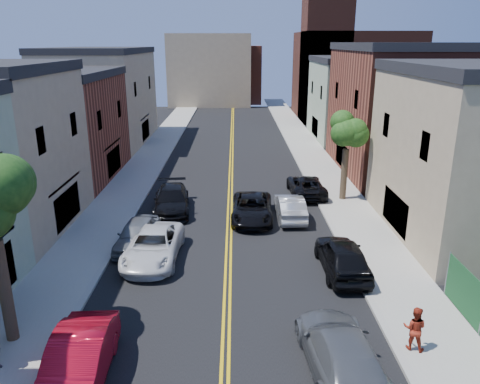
{
  "coord_description": "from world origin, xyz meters",
  "views": [
    {
      "loc": [
        0.37,
        -0.79,
        10.61
      ],
      "look_at": [
        0.65,
        25.81,
        2.0
      ],
      "focal_mm": 34.71,
      "sensor_mm": 36.0,
      "label": 1
    }
  ],
  "objects_px": {
    "black_car_left": "(172,200)",
    "black_car_right": "(342,256)",
    "black_suv_lane": "(252,208)",
    "pedestrian_right": "(415,328)",
    "silver_car_right": "(290,207)",
    "grey_car_left": "(137,234)",
    "white_pickup": "(153,246)",
    "grey_car_right": "(341,352)",
    "red_sedan": "(78,362)",
    "dark_car_right_far": "(306,186)"
  },
  "relations": [
    {
      "from": "black_car_left",
      "to": "black_car_right",
      "type": "bearing_deg",
      "value": -48.43
    },
    {
      "from": "black_car_right",
      "to": "black_suv_lane",
      "type": "relative_size",
      "value": 0.93
    },
    {
      "from": "pedestrian_right",
      "to": "silver_car_right",
      "type": "bearing_deg",
      "value": -53.3
    },
    {
      "from": "black_car_right",
      "to": "silver_car_right",
      "type": "distance_m",
      "value": 7.46
    },
    {
      "from": "grey_car_left",
      "to": "black_suv_lane",
      "type": "height_order",
      "value": "grey_car_left"
    },
    {
      "from": "grey_car_left",
      "to": "black_car_right",
      "type": "bearing_deg",
      "value": -11.18
    },
    {
      "from": "white_pickup",
      "to": "black_suv_lane",
      "type": "bearing_deg",
      "value": 48.88
    },
    {
      "from": "black_car_right",
      "to": "grey_car_left",
      "type": "bearing_deg",
      "value": -16.74
    },
    {
      "from": "grey_car_left",
      "to": "black_car_left",
      "type": "bearing_deg",
      "value": 83.36
    },
    {
      "from": "grey_car_right",
      "to": "pedestrian_right",
      "type": "bearing_deg",
      "value": -163.65
    },
    {
      "from": "red_sedan",
      "to": "black_car_left",
      "type": "relative_size",
      "value": 0.92
    },
    {
      "from": "white_pickup",
      "to": "dark_car_right_far",
      "type": "height_order",
      "value": "white_pickup"
    },
    {
      "from": "grey_car_right",
      "to": "black_car_right",
      "type": "bearing_deg",
      "value": -106.96
    },
    {
      "from": "red_sedan",
      "to": "black_suv_lane",
      "type": "relative_size",
      "value": 0.94
    },
    {
      "from": "red_sedan",
      "to": "black_car_right",
      "type": "distance_m",
      "value": 12.73
    },
    {
      "from": "grey_car_right",
      "to": "black_car_right",
      "type": "xyz_separation_m",
      "value": [
        1.64,
        7.14,
        0.04
      ]
    },
    {
      "from": "red_sedan",
      "to": "grey_car_left",
      "type": "distance_m",
      "value": 10.57
    },
    {
      "from": "white_pickup",
      "to": "black_car_right",
      "type": "bearing_deg",
      "value": -7.06
    },
    {
      "from": "red_sedan",
      "to": "black_car_left",
      "type": "xyz_separation_m",
      "value": [
        0.9,
        16.15,
        -0.03
      ]
    },
    {
      "from": "grey_car_left",
      "to": "pedestrian_right",
      "type": "height_order",
      "value": "pedestrian_right"
    },
    {
      "from": "black_suv_lane",
      "to": "silver_car_right",
      "type": "bearing_deg",
      "value": 7.2
    },
    {
      "from": "white_pickup",
      "to": "grey_car_right",
      "type": "height_order",
      "value": "grey_car_right"
    },
    {
      "from": "silver_car_right",
      "to": "dark_car_right_far",
      "type": "relative_size",
      "value": 0.88
    },
    {
      "from": "grey_car_right",
      "to": "dark_car_right_far",
      "type": "bearing_deg",
      "value": -98.97
    },
    {
      "from": "black_car_right",
      "to": "silver_car_right",
      "type": "relative_size",
      "value": 1.09
    },
    {
      "from": "grey_car_left",
      "to": "grey_car_right",
      "type": "height_order",
      "value": "grey_car_right"
    },
    {
      "from": "white_pickup",
      "to": "pedestrian_right",
      "type": "distance_m",
      "value": 12.91
    },
    {
      "from": "black_car_left",
      "to": "black_suv_lane",
      "type": "distance_m",
      "value": 5.42
    },
    {
      "from": "red_sedan",
      "to": "pedestrian_right",
      "type": "xyz_separation_m",
      "value": [
        11.4,
        1.52,
        0.15
      ]
    },
    {
      "from": "grey_car_left",
      "to": "pedestrian_right",
      "type": "bearing_deg",
      "value": -33.24
    },
    {
      "from": "grey_car_left",
      "to": "silver_car_right",
      "type": "height_order",
      "value": "grey_car_left"
    },
    {
      "from": "red_sedan",
      "to": "black_suv_lane",
      "type": "distance_m",
      "value": 15.89
    },
    {
      "from": "red_sedan",
      "to": "dark_car_right_far",
      "type": "relative_size",
      "value": 0.97
    },
    {
      "from": "white_pickup",
      "to": "black_suv_lane",
      "type": "relative_size",
      "value": 1.03
    },
    {
      "from": "grey_car_right",
      "to": "dark_car_right_far",
      "type": "height_order",
      "value": "grey_car_right"
    },
    {
      "from": "black_car_right",
      "to": "pedestrian_right",
      "type": "distance_m",
      "value": 6.2
    },
    {
      "from": "white_pickup",
      "to": "black_car_right",
      "type": "distance_m",
      "value": 9.41
    },
    {
      "from": "red_sedan",
      "to": "white_pickup",
      "type": "bearing_deg",
      "value": 81.71
    },
    {
      "from": "black_car_left",
      "to": "silver_car_right",
      "type": "xyz_separation_m",
      "value": [
        7.6,
        -1.27,
        -0.05
      ]
    },
    {
      "from": "grey_car_left",
      "to": "dark_car_right_far",
      "type": "distance_m",
      "value": 13.71
    },
    {
      "from": "grey_car_left",
      "to": "red_sedan",
      "type": "bearing_deg",
      "value": -84.2
    },
    {
      "from": "grey_car_left",
      "to": "dark_car_right_far",
      "type": "relative_size",
      "value": 0.87
    },
    {
      "from": "silver_car_right",
      "to": "dark_car_right_far",
      "type": "distance_m",
      "value": 4.91
    },
    {
      "from": "black_car_left",
      "to": "pedestrian_right",
      "type": "height_order",
      "value": "pedestrian_right"
    },
    {
      "from": "dark_car_right_far",
      "to": "pedestrian_right",
      "type": "height_order",
      "value": "pedestrian_right"
    },
    {
      "from": "black_suv_lane",
      "to": "pedestrian_right",
      "type": "xyz_separation_m",
      "value": [
        5.29,
        -13.15,
        0.23
      ]
    },
    {
      "from": "dark_car_right_far",
      "to": "black_car_left",
      "type": "bearing_deg",
      "value": 18.61
    },
    {
      "from": "dark_car_right_far",
      "to": "pedestrian_right",
      "type": "bearing_deg",
      "value": 92.73
    },
    {
      "from": "silver_car_right",
      "to": "black_car_right",
      "type": "bearing_deg",
      "value": 101.67
    },
    {
      "from": "white_pickup",
      "to": "pedestrian_right",
      "type": "relative_size",
      "value": 3.35
    }
  ]
}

